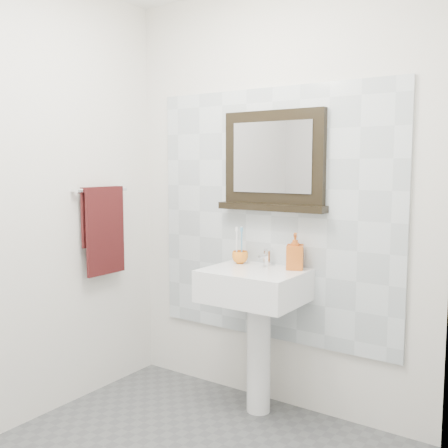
# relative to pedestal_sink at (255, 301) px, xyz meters

# --- Properties ---
(back_wall) EXTENTS (2.00, 0.01, 2.50)m
(back_wall) POSITION_rel_pedestal_sink_xyz_m (-0.01, 0.23, 0.57)
(back_wall) COLOR silver
(back_wall) RESTS_ON ground
(left_wall) EXTENTS (0.01, 2.20, 2.50)m
(left_wall) POSITION_rel_pedestal_sink_xyz_m (-1.01, -0.87, 0.57)
(left_wall) COLOR silver
(left_wall) RESTS_ON ground
(right_wall) EXTENTS (0.01, 2.20, 2.50)m
(right_wall) POSITION_rel_pedestal_sink_xyz_m (0.99, -0.87, 0.57)
(right_wall) COLOR silver
(right_wall) RESTS_ON ground
(splashback) EXTENTS (1.60, 0.02, 1.50)m
(splashback) POSITION_rel_pedestal_sink_xyz_m (-0.01, 0.21, 0.47)
(splashback) COLOR silver
(splashback) RESTS_ON back_wall
(pedestal_sink) EXTENTS (0.55, 0.44, 0.96)m
(pedestal_sink) POSITION_rel_pedestal_sink_xyz_m (0.00, 0.00, 0.00)
(pedestal_sink) COLOR white
(pedestal_sink) RESTS_ON ground
(toothbrush_cup) EXTENTS (0.11, 0.11, 0.08)m
(toothbrush_cup) POSITION_rel_pedestal_sink_xyz_m (-0.17, 0.11, 0.22)
(toothbrush_cup) COLOR orange
(toothbrush_cup) RESTS_ON pedestal_sink
(toothbrushes) EXTENTS (0.05, 0.04, 0.21)m
(toothbrushes) POSITION_rel_pedestal_sink_xyz_m (-0.17, 0.11, 0.31)
(toothbrushes) COLOR white
(toothbrushes) RESTS_ON toothbrush_cup
(soap_dispenser) EXTENTS (0.12, 0.12, 0.21)m
(soap_dispenser) POSITION_rel_pedestal_sink_xyz_m (0.18, 0.13, 0.29)
(soap_dispenser) COLOR #BB3816
(soap_dispenser) RESTS_ON pedestal_sink
(framed_mirror) EXTENTS (0.68, 0.11, 0.58)m
(framed_mirror) POSITION_rel_pedestal_sink_xyz_m (0.01, 0.19, 0.78)
(framed_mirror) COLOR black
(framed_mirror) RESTS_ON back_wall
(towel_bar) EXTENTS (0.07, 0.40, 0.03)m
(towel_bar) POSITION_rel_pedestal_sink_xyz_m (-0.96, -0.26, 0.62)
(towel_bar) COLOR silver
(towel_bar) RESTS_ON left_wall
(hand_towel) EXTENTS (0.06, 0.30, 0.55)m
(hand_towel) POSITION_rel_pedestal_sink_xyz_m (-0.96, -0.26, 0.41)
(hand_towel) COLOR #350E0F
(hand_towel) RESTS_ON towel_bar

